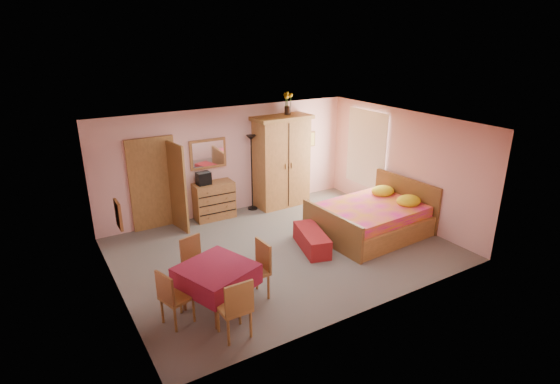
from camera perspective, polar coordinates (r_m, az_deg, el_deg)
floor at (r=9.11m, az=0.44°, el=-7.48°), size 6.50×6.50×0.00m
ceiling at (r=8.24m, az=0.49°, el=8.78°), size 6.50×6.50×0.00m
wall_back at (r=10.69m, az=-6.58°, el=4.12°), size 6.50×0.10×2.60m
wall_front at (r=6.75m, az=11.70°, el=-5.93°), size 6.50×0.10×2.60m
wall_left at (r=7.53m, az=-21.16°, el=-4.11°), size 0.10×5.00×2.60m
wall_right at (r=10.57m, az=15.67°, el=3.31°), size 0.10×5.00×2.60m
doorway at (r=10.15m, az=-16.22°, el=0.93°), size 1.06×0.12×2.15m
window at (r=11.33m, az=11.24°, el=5.55°), size 0.08×1.40×1.95m
picture_left at (r=6.84m, az=-20.37°, el=-2.80°), size 0.04×0.32×0.42m
picture_back at (r=11.74m, az=3.96°, el=6.90°), size 0.30×0.04×0.40m
chest_of_drawers at (r=10.55m, az=-8.61°, el=-1.10°), size 0.96×0.50×0.89m
wall_mirror at (r=10.39m, az=-9.37°, el=4.94°), size 0.89×0.06×0.70m
stereo at (r=10.27m, az=-9.95°, el=1.77°), size 0.32×0.24×0.29m
floor_lamp at (r=10.82m, az=-3.71°, el=2.48°), size 0.28×0.28×1.91m
wardrobe at (r=11.05m, az=0.20°, el=4.01°), size 1.50×0.81×2.32m
sunflower_vase at (r=10.91m, az=1.01°, el=11.54°), size 0.24×0.24×0.56m
bed at (r=9.78m, az=11.74°, el=-2.40°), size 2.46×1.98×1.09m
bench at (r=9.07m, az=4.15°, el=-6.25°), size 0.75×1.27×0.40m
dining_table at (r=7.21m, az=-8.21°, el=-12.23°), size 1.33×1.33×0.76m
chair_south at (r=6.56m, az=-6.07°, el=-14.64°), size 0.44×0.44×0.97m
chair_north at (r=7.80m, az=-10.71°, el=-9.13°), size 0.50×0.50×0.91m
chair_west at (r=6.97m, az=-13.34°, el=-13.14°), size 0.52×0.52×0.92m
chair_east at (r=7.36m, az=-3.52°, el=-10.32°), size 0.47×0.47×0.99m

